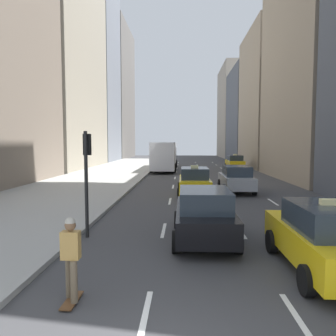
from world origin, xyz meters
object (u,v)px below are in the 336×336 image
object	(u,v)px
sedan_black_near	(236,179)
taxi_second	(325,237)
taxi_third	(235,162)
city_bus	(165,155)
taxi_lead	(194,182)
skateboarder	(71,256)
traffic_light_pole	(87,166)
sedan_silver_behind	(204,214)

from	to	relation	value
sedan_black_near	taxi_second	bearing A→B (deg)	-90.00
taxi_second	taxi_third	size ratio (longest dim) A/B	1.00
taxi_second	sedan_black_near	size ratio (longest dim) A/B	0.95
taxi_second	city_bus	size ratio (longest dim) A/B	0.38
taxi_second	city_bus	bearing A→B (deg)	100.51
taxi_second	sedan_black_near	xyz separation A→B (m)	(0.00, 13.40, -0.00)
taxi_second	city_bus	xyz separation A→B (m)	(-5.61, 30.25, 0.91)
taxi_lead	skateboarder	size ratio (longest dim) A/B	2.52
taxi_second	city_bus	world-z (taller)	city_bus
taxi_lead	sedan_black_near	xyz separation A→B (m)	(2.80, 1.83, -0.00)
taxi_third	city_bus	distance (m)	8.58
taxi_third	taxi_lead	bearing A→B (deg)	-105.55
traffic_light_pole	city_bus	bearing A→B (deg)	87.62
taxi_second	skateboarder	distance (m)	6.01
sedan_black_near	skateboarder	xyz separation A→B (m)	(-5.73, -15.21, 0.09)
taxi_lead	sedan_black_near	size ratio (longest dim) A/B	0.95
taxi_lead	sedan_silver_behind	bearing A→B (deg)	-90.00
sedan_silver_behind	city_bus	xyz separation A→B (m)	(-2.81, 27.70, 0.91)
traffic_light_pole	taxi_lead	bearing A→B (deg)	65.70
sedan_black_near	skateboarder	bearing A→B (deg)	-110.63
sedan_black_near	city_bus	bearing A→B (deg)	108.42
taxi_second	sedan_black_near	distance (m)	13.40
sedan_black_near	sedan_silver_behind	bearing A→B (deg)	-104.48
taxi_second	taxi_third	bearing A→B (deg)	84.95
taxi_second	taxi_third	xyz separation A→B (m)	(2.80, 31.70, 0.00)
city_bus	skateboarder	distance (m)	32.07
taxi_lead	taxi_third	distance (m)	20.89
traffic_light_pole	skateboarder	bearing A→B (deg)	-77.54
taxi_lead	sedan_black_near	bearing A→B (deg)	33.13
taxi_second	sedan_black_near	world-z (taller)	taxi_second
taxi_lead	city_bus	world-z (taller)	city_bus
taxi_lead	skateboarder	bearing A→B (deg)	-102.33
taxi_second	taxi_third	distance (m)	31.82
taxi_third	sedan_black_near	distance (m)	18.52
sedan_silver_behind	traffic_light_pole	size ratio (longest dim) A/B	1.23
city_bus	sedan_silver_behind	bearing A→B (deg)	-84.20
taxi_lead	skateboarder	world-z (taller)	taxi_lead
taxi_lead	taxi_second	xyz separation A→B (m)	(2.80, -11.57, 0.00)
sedan_black_near	city_bus	xyz separation A→B (m)	(-5.61, 16.85, 0.91)
taxi_second	skateboarder	world-z (taller)	taxi_second
skateboarder	taxi_lead	bearing A→B (deg)	77.67
sedan_silver_behind	traffic_light_pole	distance (m)	4.25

